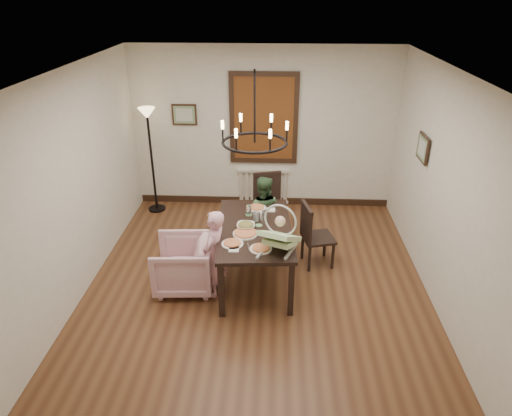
# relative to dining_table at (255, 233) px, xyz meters

# --- Properties ---
(room_shell) EXTENTS (4.51, 5.00, 2.81)m
(room_shell) POSITION_rel_dining_table_xyz_m (0.03, 0.25, 0.69)
(room_shell) COLOR brown
(room_shell) RESTS_ON ground
(dining_table) EXTENTS (1.07, 1.76, 0.79)m
(dining_table) POSITION_rel_dining_table_xyz_m (0.00, 0.00, 0.00)
(dining_table) COLOR black
(dining_table) RESTS_ON room_shell
(chair_far) EXTENTS (0.55, 0.55, 1.02)m
(chair_far) POSITION_rel_dining_table_xyz_m (0.17, 1.21, -0.20)
(chair_far) COLOR black
(chair_far) RESTS_ON room_shell
(chair_right) EXTENTS (0.51, 0.51, 0.95)m
(chair_right) POSITION_rel_dining_table_xyz_m (0.88, 0.41, -0.23)
(chair_right) COLOR black
(chair_right) RESTS_ON room_shell
(armchair) EXTENTS (0.81, 0.79, 0.70)m
(armchair) POSITION_rel_dining_table_xyz_m (-0.93, -0.25, -0.36)
(armchair) COLOR #DEA9BA
(armchair) RESTS_ON room_shell
(elderly_woman) EXTENTS (0.32, 0.41, 0.98)m
(elderly_woman) POSITION_rel_dining_table_xyz_m (-0.49, -0.35, -0.22)
(elderly_woman) COLOR #E7A3B3
(elderly_woman) RESTS_ON room_shell
(seated_man) EXTENTS (0.50, 0.41, 0.97)m
(seated_man) POSITION_rel_dining_table_xyz_m (0.07, 0.82, -0.22)
(seated_man) COLOR #385834
(seated_man) RESTS_ON room_shell
(baby_bouncer) EXTENTS (0.62, 0.71, 0.39)m
(baby_bouncer) POSITION_rel_dining_table_xyz_m (0.33, -0.52, 0.28)
(baby_bouncer) COLOR #C2E19B
(baby_bouncer) RESTS_ON dining_table
(salad_bowl) EXTENTS (0.28, 0.28, 0.07)m
(salad_bowl) POSITION_rel_dining_table_xyz_m (-0.11, -0.03, 0.12)
(salad_bowl) COLOR white
(salad_bowl) RESTS_ON dining_table
(pizza_platter) EXTENTS (0.32, 0.32, 0.04)m
(pizza_platter) POSITION_rel_dining_table_xyz_m (-0.11, -0.20, 0.11)
(pizza_platter) COLOR tan
(pizza_platter) RESTS_ON dining_table
(drinking_glass) EXTENTS (0.06, 0.06, 0.13)m
(drinking_glass) POSITION_rel_dining_table_xyz_m (0.01, 0.17, 0.15)
(drinking_glass) COLOR silver
(drinking_glass) RESTS_ON dining_table
(window_blinds) EXTENTS (1.00, 0.03, 1.40)m
(window_blinds) POSITION_rel_dining_table_xyz_m (0.03, 2.34, 0.89)
(window_blinds) COLOR brown
(window_blinds) RESTS_ON room_shell
(radiator) EXTENTS (0.92, 0.12, 0.62)m
(radiator) POSITION_rel_dining_table_xyz_m (0.03, 2.36, -0.36)
(radiator) COLOR silver
(radiator) RESTS_ON room_shell
(picture_back) EXTENTS (0.42, 0.03, 0.36)m
(picture_back) POSITION_rel_dining_table_xyz_m (-1.32, 2.35, 0.94)
(picture_back) COLOR black
(picture_back) RESTS_ON room_shell
(picture_right) EXTENTS (0.03, 0.42, 0.36)m
(picture_right) POSITION_rel_dining_table_xyz_m (2.24, 0.78, 0.94)
(picture_right) COLOR black
(picture_right) RESTS_ON room_shell
(floor_lamp) EXTENTS (0.30, 0.30, 1.80)m
(floor_lamp) POSITION_rel_dining_table_xyz_m (-1.87, 2.03, 0.19)
(floor_lamp) COLOR black
(floor_lamp) RESTS_ON room_shell
(chandelier) EXTENTS (0.80, 0.80, 0.04)m
(chandelier) POSITION_rel_dining_table_xyz_m (0.00, 0.00, 1.24)
(chandelier) COLOR black
(chandelier) RESTS_ON room_shell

